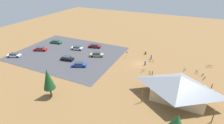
# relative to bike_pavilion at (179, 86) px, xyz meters

# --- Properties ---
(ground) EXTENTS (160.00, 160.00, 0.00)m
(ground) POSITION_rel_bike_pavilion_xyz_m (12.73, -12.74, -3.39)
(ground) COLOR olive
(ground) RESTS_ON ground
(parking_lot_asphalt) EXTENTS (36.33, 28.30, 0.05)m
(parking_lot_asphalt) POSITION_rel_bike_pavilion_xyz_m (38.20, -9.63, -3.37)
(parking_lot_asphalt) COLOR #424247
(parking_lot_asphalt) RESTS_ON ground
(bike_pavilion) EXTENTS (14.22, 9.88, 5.88)m
(bike_pavilion) POSITION_rel_bike_pavilion_xyz_m (0.00, 0.00, 0.00)
(bike_pavilion) COLOR #C6B28E
(bike_pavilion) RESTS_ON ground
(trash_bin) EXTENTS (0.60, 0.60, 0.90)m
(trash_bin) POSITION_rel_bike_pavilion_xyz_m (12.80, -20.72, -2.94)
(trash_bin) COLOR brown
(trash_bin) RESTS_ON ground
(lot_sign) EXTENTS (0.56, 0.08, 2.20)m
(lot_sign) POSITION_rel_bike_pavilion_xyz_m (18.01, -15.60, -1.98)
(lot_sign) COLOR #99999E
(lot_sign) RESTS_ON ground
(pine_east) EXTENTS (2.64, 2.64, 7.18)m
(pine_east) POSITION_rel_bike_pavilion_xyz_m (26.47, 11.47, 1.31)
(pine_east) COLOR brown
(pine_east) RESTS_ON ground
(bicycle_yellow_lone_west) EXTENTS (0.99, 1.46, 0.91)m
(bicycle_yellow_lone_west) POSITION_rel_bike_pavilion_xyz_m (10.16, -8.47, -3.00)
(bicycle_yellow_lone_west) COLOR black
(bicycle_yellow_lone_west) RESTS_ON ground
(bicycle_blue_near_porch) EXTENTS (0.75, 1.53, 0.76)m
(bicycle_blue_near_porch) POSITION_rel_bike_pavilion_xyz_m (-5.84, -11.45, -3.04)
(bicycle_blue_near_porch) COLOR black
(bicycle_blue_near_porch) RESTS_ON ground
(bicycle_purple_yard_right) EXTENTS (1.68, 0.48, 0.81)m
(bicycle_purple_yard_right) POSITION_rel_bike_pavilion_xyz_m (9.47, -15.76, -3.02)
(bicycle_purple_yard_right) COLOR black
(bicycle_purple_yard_right) RESTS_ON ground
(bicycle_orange_yard_left) EXTENTS (0.58, 1.68, 0.90)m
(bicycle_orange_yard_left) POSITION_rel_bike_pavilion_xyz_m (-3.93, -14.23, -2.99)
(bicycle_orange_yard_left) COLOR black
(bicycle_orange_yard_left) RESTS_ON ground
(bicycle_black_mid_cluster) EXTENTS (1.67, 0.68, 0.79)m
(bicycle_black_mid_cluster) POSITION_rel_bike_pavilion_xyz_m (-7.42, -19.52, -3.02)
(bicycle_black_mid_cluster) COLOR black
(bicycle_black_mid_cluster) RESTS_ON ground
(bicycle_white_edge_south) EXTENTS (0.65, 1.71, 0.82)m
(bicycle_white_edge_south) POSITION_rel_bike_pavilion_xyz_m (-0.73, -14.30, -3.02)
(bicycle_white_edge_south) COLOR black
(bicycle_white_edge_south) RESTS_ON ground
(bicycle_red_front_row) EXTENTS (0.77, 1.59, 0.77)m
(bicycle_red_front_row) POSITION_rel_bike_pavilion_xyz_m (-5.51, -13.16, -3.05)
(bicycle_red_front_row) COLOR black
(bicycle_red_front_row) RESTS_ON ground
(bicycle_green_back_row) EXTENTS (0.84, 1.59, 0.83)m
(bicycle_green_back_row) POSITION_rel_bike_pavilion_xyz_m (8.03, -7.92, -3.01)
(bicycle_green_back_row) COLOR black
(bicycle_green_back_row) RESTS_ON ground
(car_red_aisle_side) EXTENTS (4.97, 3.36, 1.33)m
(car_red_aisle_side) POSITION_rel_bike_pavilion_xyz_m (49.08, -7.44, -2.68)
(car_red_aisle_side) COLOR red
(car_red_aisle_side) RESTS_ON parking_lot_asphalt
(car_tan_front_row) EXTENTS (4.89, 3.34, 1.48)m
(car_tan_front_row) POSITION_rel_bike_pavilion_xyz_m (27.56, -11.82, -2.61)
(car_tan_front_row) COLOR tan
(car_tan_front_row) RESTS_ON parking_lot_asphalt
(car_white_mid_lot) EXTENTS (4.72, 3.29, 1.32)m
(car_white_mid_lot) POSITION_rel_bike_pavilion_xyz_m (53.13, 0.42, -2.68)
(car_white_mid_lot) COLOR white
(car_white_mid_lot) RESTS_ON parking_lot_asphalt
(car_silver_inner_stall) EXTENTS (4.57, 2.67, 1.34)m
(car_silver_inner_stall) POSITION_rel_bike_pavilion_xyz_m (37.28, -13.94, -2.67)
(car_silver_inner_stall) COLOR #BCBCC1
(car_silver_inner_stall) RESTS_ON parking_lot_asphalt
(car_maroon_end_stall) EXTENTS (5.07, 2.97, 1.47)m
(car_maroon_end_stall) POSITION_rel_bike_pavilion_xyz_m (32.27, -18.52, -2.62)
(car_maroon_end_stall) COLOR maroon
(car_maroon_end_stall) RESTS_ON parking_lot_asphalt
(car_green_second_row) EXTENTS (4.93, 2.46, 1.31)m
(car_green_second_row) POSITION_rel_bike_pavilion_xyz_m (49.01, -15.84, -2.68)
(car_green_second_row) COLOR #1E6B3D
(car_green_second_row) RESTS_ON parking_lot_asphalt
(car_black_far_end) EXTENTS (4.44, 2.39, 1.38)m
(car_black_far_end) POSITION_rel_bike_pavilion_xyz_m (34.94, -5.15, -2.66)
(car_black_far_end) COLOR black
(car_black_far_end) RESTS_ON parking_lot_asphalt
(car_blue_near_entry) EXTENTS (4.75, 3.40, 1.37)m
(car_blue_near_entry) POSITION_rel_bike_pavilion_xyz_m (28.94, -3.29, -2.66)
(car_blue_near_entry) COLOR #1E42B2
(car_blue_near_entry) RESTS_ON parking_lot_asphalt
(visitor_at_bikes) EXTENTS (0.40, 0.38, 1.68)m
(visitor_at_bikes) POSITION_rel_bike_pavilion_xyz_m (10.78, -12.68, -2.51)
(visitor_at_bikes) COLOR #2D3347
(visitor_at_bikes) RESTS_ON ground
(visitor_crossing_yard) EXTENTS (0.36, 0.38, 1.74)m
(visitor_crossing_yard) POSITION_rel_bike_pavilion_xyz_m (10.06, -17.60, -2.48)
(visitor_crossing_yard) COLOR #2D3347
(visitor_crossing_yard) RESTS_ON ground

